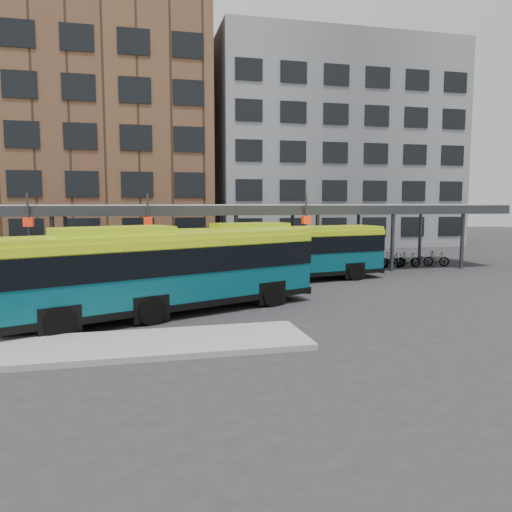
% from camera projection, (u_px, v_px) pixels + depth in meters
% --- Properties ---
extents(ground, '(120.00, 120.00, 0.00)m').
position_uv_depth(ground, '(238.00, 318.00, 18.57)').
color(ground, '#28282B').
rests_on(ground, ground).
extents(boarding_island, '(14.00, 3.00, 0.18)m').
position_uv_depth(boarding_island, '(72.00, 349.00, 14.40)').
color(boarding_island, gray).
rests_on(boarding_island, ground).
extents(canopy, '(40.00, 6.53, 4.80)m').
position_uv_depth(canopy, '(196.00, 209.00, 30.59)').
color(canopy, '#999B9E').
rests_on(canopy, ground).
extents(building_brick, '(26.00, 14.00, 22.00)m').
position_uv_depth(building_brick, '(64.00, 130.00, 46.05)').
color(building_brick, brown).
rests_on(building_brick, ground).
extents(building_grey, '(24.00, 14.00, 20.00)m').
position_uv_depth(building_grey, '(328.00, 148.00, 52.14)').
color(building_grey, slate).
rests_on(building_grey, ground).
extents(bus_front, '(12.52, 7.19, 3.43)m').
position_uv_depth(bus_front, '(166.00, 268.00, 19.13)').
color(bus_front, '#074956').
rests_on(bus_front, ground).
extents(bus_rear, '(12.00, 4.68, 3.24)m').
position_uv_depth(bus_rear, '(282.00, 251.00, 27.00)').
color(bus_rear, '#074956').
rests_on(bus_rear, ground).
extents(bike_rack, '(6.69, 1.46, 1.01)m').
position_uv_depth(bike_rack, '(400.00, 260.00, 33.21)').
color(bike_rack, slate).
rests_on(bike_rack, ground).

